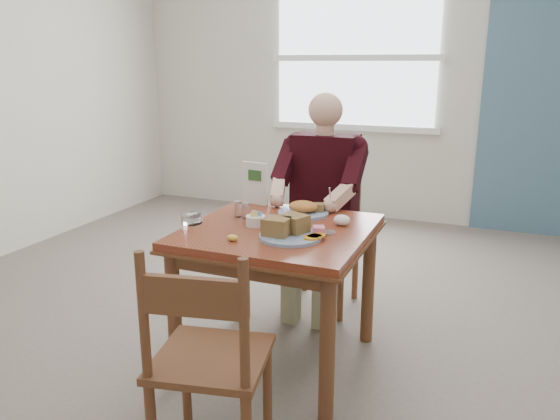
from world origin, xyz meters
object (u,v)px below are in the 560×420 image
at_px(near_plate, 289,230).
at_px(diner, 321,187).
at_px(table, 278,248).
at_px(far_plate, 304,209).
at_px(chair_far, 325,234).
at_px(chair_near, 208,361).

bearing_deg(near_plate, diner, 97.40).
bearing_deg(table, far_plate, 82.38).
xyz_separation_m(near_plate, far_plate, (-0.07, 0.41, -0.01)).
bearing_deg(diner, table, -90.00).
relative_size(table, chair_far, 0.97).
xyz_separation_m(chair_far, diner, (0.00, -0.09, 0.33)).
xyz_separation_m(chair_far, chair_near, (0.07, -1.66, 0.00)).
xyz_separation_m(table, far_plate, (0.04, 0.28, 0.14)).
bearing_deg(chair_near, chair_far, 92.29).
relative_size(chair_far, diner, 0.69).
bearing_deg(far_plate, diner, 95.12).
bearing_deg(chair_near, far_plate, 91.42).
bearing_deg(far_plate, chair_far, 94.23).
bearing_deg(table, diner, 90.00).
xyz_separation_m(diner, near_plate, (0.11, -0.84, -0.02)).
bearing_deg(near_plate, far_plate, 99.72).
xyz_separation_m(diner, far_plate, (0.04, -0.42, -0.03)).
bearing_deg(table, near_plate, -49.68).
relative_size(diner, far_plate, 3.94).
relative_size(chair_far, chair_near, 1.00).
bearing_deg(diner, near_plate, -82.60).
distance_m(chair_far, far_plate, 0.60).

